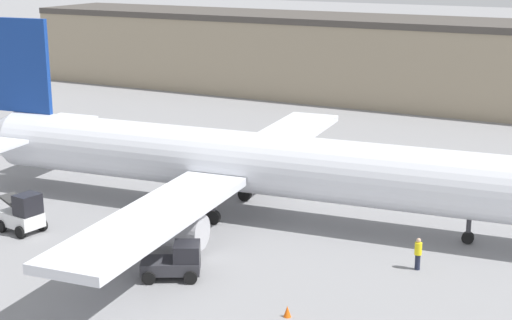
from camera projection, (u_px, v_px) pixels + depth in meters
name	position (u px, v px, depth m)	size (l,w,h in m)	color
ground_plane	(256.00, 215.00, 50.18)	(400.00, 400.00, 0.00)	gray
terminal_building	(309.00, 55.00, 90.92)	(70.64, 11.60, 9.27)	gray
airplane	(241.00, 162.00, 49.66)	(44.26, 36.46, 11.97)	silver
ground_crew_worker	(418.00, 253.00, 41.46)	(0.39, 0.39, 1.77)	#1E2338
baggage_tug	(176.00, 262.00, 40.43)	(3.44, 3.02, 1.89)	#2D2D33
belt_loader_truck	(23.00, 214.00, 46.95)	(2.83, 2.23, 2.47)	silver
safety_cone_near	(49.00, 269.00, 41.03)	(0.36, 0.36, 0.55)	#EF590F
safety_cone_far	(287.00, 311.00, 36.25)	(0.36, 0.36, 0.55)	#EF590F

